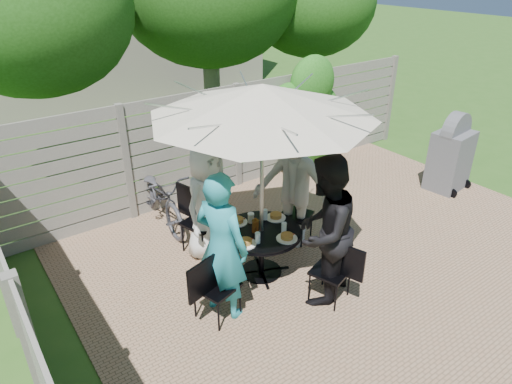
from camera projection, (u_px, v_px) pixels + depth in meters
backyard_envelope at (90, 2)px, 12.40m from camera, size 60.00×60.00×5.00m
patio_table at (261, 244)px, 5.77m from camera, size 1.30×1.30×0.65m
umbrella at (262, 101)px, 4.92m from camera, size 3.35×3.35×2.49m
chair_back at (202, 233)px, 6.31m from camera, size 0.56×0.72×0.94m
person_back at (208, 202)px, 6.00m from camera, size 0.94×0.78×1.64m
chair_left at (217, 299)px, 5.13m from camera, size 0.67×0.52×0.87m
person_left at (222, 247)px, 4.95m from camera, size 0.64×0.76×1.78m
chair_front at (330, 282)px, 5.41m from camera, size 0.51×0.64×0.83m
person_front at (324, 231)px, 5.17m from camera, size 1.09×0.98×1.84m
chair_right at (296, 224)px, 6.59m from camera, size 0.64×0.54×0.84m
person_right at (293, 185)px, 6.17m from camera, size 1.11×1.39×1.89m
plate_back at (238, 221)px, 5.84m from camera, size 0.26×0.26×0.06m
plate_left at (246, 242)px, 5.40m from camera, size 0.26×0.26×0.06m
plate_front at (287, 237)px, 5.50m from camera, size 0.26×0.26×0.06m
plate_right at (276, 216)px, 5.94m from camera, size 0.26×0.26×0.06m
glass_left at (258, 238)px, 5.40m from camera, size 0.07×0.07×0.14m
glass_front at (284, 228)px, 5.60m from camera, size 0.07×0.07×0.14m
glass_right at (265, 215)px, 5.89m from camera, size 0.07×0.07×0.14m
syrup_jug at (256, 226)px, 5.62m from camera, size 0.09×0.09×0.16m
coffee_cup at (251, 218)px, 5.83m from camera, size 0.08×0.08×0.12m
bicycle at (160, 197)px, 6.91m from camera, size 0.70×1.76×0.91m
bbq_grill at (451, 155)px, 7.88m from camera, size 0.75×0.61×1.40m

